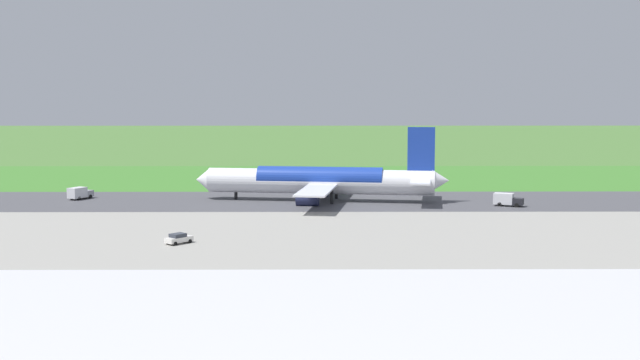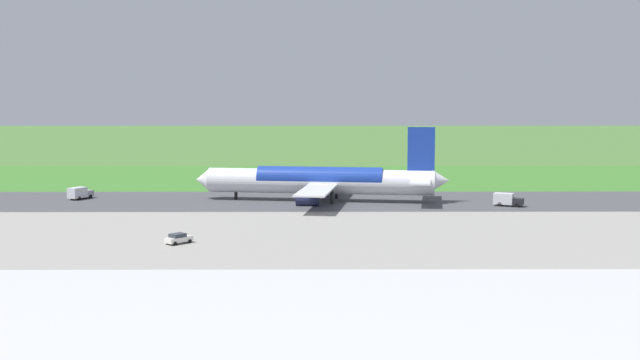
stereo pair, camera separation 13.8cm
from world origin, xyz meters
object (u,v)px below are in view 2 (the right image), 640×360
object	(u,v)px
no_stopping_sign	(255,174)
service_truck_fuel	(507,200)
airliner_main	(322,181)
service_car_ops	(178,238)
service_truck_baggage	(80,193)
traffic_cone_orange	(230,178)

from	to	relation	value
no_stopping_sign	service_truck_fuel	bearing A→B (deg)	137.50
airliner_main	service_car_ops	xyz separation A→B (m)	(22.11, 48.32, -3.51)
service_truck_fuel	service_car_ops	bearing A→B (deg)	34.06
airliner_main	service_car_ops	world-z (taller)	airliner_main
service_truck_baggage	service_car_ops	size ratio (longest dim) A/B	1.43
airliner_main	service_truck_baggage	world-z (taller)	airliner_main
service_car_ops	traffic_cone_orange	world-z (taller)	service_car_ops
airliner_main	no_stopping_sign	size ratio (longest dim) A/B	19.04
service_truck_baggage	service_car_ops	bearing A→B (deg)	120.18
airliner_main	service_truck_fuel	distance (m)	38.32
service_truck_baggage	service_car_ops	distance (m)	59.52
service_car_ops	traffic_cone_orange	xyz separation A→B (m)	(1.89, -92.27, -0.57)
service_truck_fuel	service_car_ops	xyz separation A→B (m)	(59.44, 40.18, -0.56)
service_truck_fuel	traffic_cone_orange	size ratio (longest dim) A/B	11.30
no_stopping_sign	airliner_main	bearing A→B (deg)	112.32
airliner_main	no_stopping_sign	world-z (taller)	airliner_main
service_truck_baggage	service_car_ops	world-z (taller)	service_truck_baggage
service_truck_fuel	service_car_ops	world-z (taller)	service_truck_fuel
traffic_cone_orange	service_truck_baggage	bearing A→B (deg)	55.53
airliner_main	traffic_cone_orange	distance (m)	50.24
airliner_main	service_truck_baggage	distance (m)	52.21
service_car_ops	traffic_cone_orange	size ratio (longest dim) A/B	7.87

